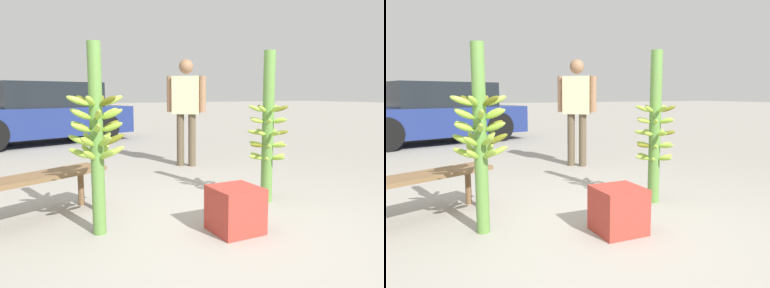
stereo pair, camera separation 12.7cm
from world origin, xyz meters
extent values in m
plane|color=#9E998E|center=(0.00, 0.00, 0.00)|extent=(80.00, 80.00, 0.00)
cylinder|color=#5B8C3D|center=(-0.87, 0.37, 0.76)|extent=(0.11, 0.11, 1.53)
ellipsoid|color=#93BC3D|center=(-0.94, 0.25, 1.08)|extent=(0.14, 0.19, 0.11)
ellipsoid|color=#656718|center=(-0.80, 0.25, 1.08)|extent=(0.14, 0.19, 0.11)
ellipsoid|color=#93BC3D|center=(-0.74, 0.37, 1.08)|extent=(0.19, 0.05, 0.11)
ellipsoid|color=#656718|center=(-0.81, 0.48, 1.08)|extent=(0.14, 0.19, 0.11)
ellipsoid|color=#656718|center=(-0.94, 0.48, 1.08)|extent=(0.14, 0.19, 0.11)
ellipsoid|color=#93BC3D|center=(-1.00, 0.37, 1.08)|extent=(0.19, 0.05, 0.11)
ellipsoid|color=#93BC3D|center=(-0.75, 0.42, 0.97)|extent=(0.19, 0.12, 0.11)
ellipsoid|color=#93BC3D|center=(-0.86, 0.50, 0.97)|extent=(0.07, 0.19, 0.11)
ellipsoid|color=#93BC3D|center=(-0.98, 0.44, 0.97)|extent=(0.18, 0.15, 0.11)
ellipsoid|color=#93BC3D|center=(-0.99, 0.31, 0.97)|extent=(0.19, 0.12, 0.11)
ellipsoid|color=#93BC3D|center=(-0.89, 0.24, 0.97)|extent=(0.07, 0.19, 0.11)
ellipsoid|color=#93BC3D|center=(-0.76, 0.29, 0.97)|extent=(0.18, 0.15, 0.11)
ellipsoid|color=#93BC3D|center=(-1.00, 0.32, 0.87)|extent=(0.19, 0.11, 0.11)
ellipsoid|color=#93BC3D|center=(-0.89, 0.24, 0.87)|extent=(0.08, 0.19, 0.11)
ellipsoid|color=#93BC3D|center=(-0.77, 0.28, 0.87)|extent=(0.18, 0.16, 0.11)
ellipsoid|color=#656718|center=(-0.75, 0.41, 0.87)|extent=(0.19, 0.11, 0.11)
ellipsoid|color=#93BC3D|center=(-0.85, 0.50, 0.87)|extent=(0.08, 0.19, 0.11)
ellipsoid|color=#93BC3D|center=(-0.97, 0.45, 0.87)|extent=(0.18, 0.16, 0.11)
ellipsoid|color=#93BC3D|center=(-1.00, 0.40, 0.77)|extent=(0.19, 0.09, 0.12)
ellipsoid|color=#93BC3D|center=(-0.96, 0.27, 0.77)|extent=(0.17, 0.17, 0.12)
ellipsoid|color=#93BC3D|center=(-0.84, 0.24, 0.77)|extent=(0.10, 0.19, 0.12)
ellipsoid|color=#656718|center=(-0.75, 0.33, 0.77)|extent=(0.19, 0.09, 0.12)
ellipsoid|color=#93BC3D|center=(-0.78, 0.46, 0.77)|extent=(0.17, 0.17, 0.12)
ellipsoid|color=#93BC3D|center=(-0.91, 0.49, 0.77)|extent=(0.10, 0.19, 0.12)
ellipsoid|color=#93BC3D|center=(-0.82, 0.24, 0.67)|extent=(0.11, 0.19, 0.12)
ellipsoid|color=#93BC3D|center=(-0.74, 0.35, 0.67)|extent=(0.19, 0.08, 0.12)
ellipsoid|color=#93BC3D|center=(-0.79, 0.47, 0.67)|extent=(0.15, 0.17, 0.12)
ellipsoid|color=#93BC3D|center=(-0.92, 0.49, 0.67)|extent=(0.11, 0.19, 0.12)
ellipsoid|color=#93BC3D|center=(-1.00, 0.39, 0.67)|extent=(0.19, 0.08, 0.12)
ellipsoid|color=#93BC3D|center=(-0.95, 0.27, 0.67)|extent=(0.15, 0.17, 0.12)
cylinder|color=#5B8C3D|center=(0.91, 0.48, 0.78)|extent=(0.12, 0.12, 1.56)
ellipsoid|color=#93BC3D|center=(0.90, 0.35, 0.98)|extent=(0.06, 0.16, 0.09)
ellipsoid|color=#656718|center=(1.02, 0.40, 0.98)|extent=(0.15, 0.13, 0.09)
ellipsoid|color=#93BC3D|center=(1.03, 0.53, 0.98)|extent=(0.16, 0.10, 0.09)
ellipsoid|color=#656718|center=(0.93, 0.60, 0.98)|extent=(0.06, 0.16, 0.09)
ellipsoid|color=#93BC3D|center=(0.81, 0.55, 0.98)|extent=(0.15, 0.13, 0.09)
ellipsoid|color=#93BC3D|center=(0.80, 0.42, 0.98)|extent=(0.16, 0.10, 0.09)
ellipsoid|color=#656718|center=(0.99, 0.58, 0.86)|extent=(0.12, 0.15, 0.07)
ellipsoid|color=#93BC3D|center=(0.86, 0.59, 0.86)|extent=(0.11, 0.16, 0.07)
ellipsoid|color=#93BC3D|center=(0.78, 0.49, 0.86)|extent=(0.16, 0.05, 0.07)
ellipsoid|color=#93BC3D|center=(0.84, 0.37, 0.86)|extent=(0.12, 0.15, 0.07)
ellipsoid|color=#93BC3D|center=(0.97, 0.36, 0.86)|extent=(0.11, 0.16, 0.07)
ellipsoid|color=#93BC3D|center=(1.04, 0.46, 0.86)|extent=(0.16, 0.05, 0.07)
ellipsoid|color=#93BC3D|center=(0.92, 0.61, 0.73)|extent=(0.05, 0.16, 0.07)
ellipsoid|color=#93BC3D|center=(0.80, 0.55, 0.73)|extent=(0.16, 0.12, 0.07)
ellipsoid|color=#93BC3D|center=(0.79, 0.42, 0.73)|extent=(0.16, 0.11, 0.07)
ellipsoid|color=#93BC3D|center=(0.90, 0.34, 0.73)|extent=(0.05, 0.16, 0.07)
ellipsoid|color=#656718|center=(1.02, 0.40, 0.73)|extent=(0.16, 0.12, 0.07)
ellipsoid|color=#93BC3D|center=(1.03, 0.53, 0.73)|extent=(0.16, 0.11, 0.07)
ellipsoid|color=#93BC3D|center=(0.97, 0.36, 0.60)|extent=(0.11, 0.16, 0.06)
ellipsoid|color=#93BC3D|center=(1.04, 0.47, 0.60)|extent=(0.16, 0.05, 0.06)
ellipsoid|color=#93BC3D|center=(0.98, 0.59, 0.60)|extent=(0.12, 0.16, 0.06)
ellipsoid|color=#93BC3D|center=(0.85, 0.59, 0.60)|extent=(0.11, 0.16, 0.06)
ellipsoid|color=#656718|center=(0.78, 0.48, 0.60)|extent=(0.16, 0.05, 0.06)
ellipsoid|color=#93BC3D|center=(0.84, 0.36, 0.60)|extent=(0.12, 0.16, 0.06)
ellipsoid|color=#93BC3D|center=(1.04, 0.45, 0.48)|extent=(0.16, 0.07, 0.07)
ellipsoid|color=#93BC3D|center=(1.00, 0.57, 0.48)|extent=(0.13, 0.15, 0.07)
ellipsoid|color=#93BC3D|center=(0.87, 0.60, 0.48)|extent=(0.09, 0.16, 0.07)
ellipsoid|color=#93BC3D|center=(0.78, 0.50, 0.48)|extent=(0.16, 0.07, 0.07)
ellipsoid|color=#93BC3D|center=(0.83, 0.38, 0.48)|extent=(0.13, 0.15, 0.07)
ellipsoid|color=#93BC3D|center=(0.96, 0.35, 0.48)|extent=(0.09, 0.16, 0.07)
cylinder|color=brown|center=(1.11, 2.55, 0.41)|extent=(0.16, 0.16, 0.81)
cylinder|color=brown|center=(0.97, 2.67, 0.41)|extent=(0.16, 0.16, 0.81)
cube|color=beige|center=(1.04, 2.61, 1.10)|extent=(0.43, 0.41, 0.58)
cylinder|color=#936B4C|center=(1.23, 2.44, 1.12)|extent=(0.14, 0.14, 0.55)
cylinder|color=#936B4C|center=(0.84, 2.77, 1.12)|extent=(0.14, 0.14, 0.55)
sphere|color=#936B4C|center=(1.04, 2.61, 1.53)|extent=(0.22, 0.22, 0.22)
cube|color=brown|center=(-1.26, 0.91, 0.40)|extent=(1.27, 0.81, 0.04)
cylinder|color=brown|center=(-0.85, 1.23, 0.19)|extent=(0.06, 0.06, 0.38)
cylinder|color=brown|center=(-0.75, 1.02, 0.19)|extent=(0.06, 0.06, 0.38)
cube|color=navy|center=(-0.73, 6.52, 0.50)|extent=(4.30, 2.70, 0.63)
cube|color=black|center=(-0.57, 6.57, 1.10)|extent=(2.54, 2.08, 0.56)
cylinder|color=black|center=(0.67, 6.15, 0.34)|extent=(0.71, 0.38, 0.68)
cylinder|color=black|center=(0.26, 7.59, 0.34)|extent=(0.71, 0.38, 0.68)
cube|color=#B2382D|center=(0.13, -0.10, 0.19)|extent=(0.38, 0.38, 0.38)
camera|label=1|loc=(-1.55, -2.57, 1.13)|focal=35.00mm
camera|label=2|loc=(-1.44, -2.63, 1.13)|focal=35.00mm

